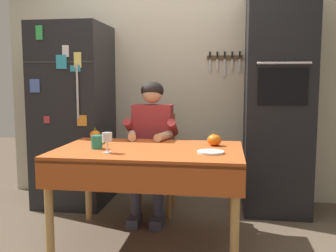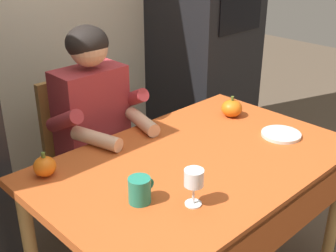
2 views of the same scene
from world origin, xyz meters
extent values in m
cube|color=black|center=(1.05, 1.00, 1.05)|extent=(0.60, 0.60, 2.10)
cube|color=black|center=(1.05, 0.70, 1.20)|extent=(0.42, 0.01, 0.32)
cylinder|color=tan|center=(0.64, -0.29, 0.35)|extent=(0.06, 0.06, 0.70)
cylinder|color=tan|center=(0.64, 0.49, 0.35)|extent=(0.06, 0.06, 0.70)
cube|color=#B24C1E|center=(0.00, 0.10, 0.72)|extent=(1.40, 0.90, 0.04)
cube|color=#B24C1E|center=(0.00, -0.34, 0.62)|extent=(1.40, 0.01, 0.20)
cube|color=#9E6B33|center=(-0.10, 0.79, 0.43)|extent=(0.40, 0.40, 0.04)
cube|color=#9E6B33|center=(-0.10, 0.97, 0.69)|extent=(0.36, 0.04, 0.48)
cylinder|color=#9E6B33|center=(-0.27, 0.62, 0.21)|extent=(0.04, 0.04, 0.41)
cylinder|color=#9E6B33|center=(-0.27, 0.96, 0.21)|extent=(0.04, 0.04, 0.41)
cylinder|color=#9E6B33|center=(0.07, 0.62, 0.21)|extent=(0.04, 0.04, 0.41)
cylinder|color=#9E6B33|center=(0.07, 0.96, 0.21)|extent=(0.04, 0.04, 0.41)
cube|color=#38384C|center=(0.00, 0.41, 0.04)|extent=(0.10, 0.22, 0.08)
cylinder|color=#38384C|center=(-0.20, 0.47, 0.23)|extent=(0.09, 0.09, 0.38)
cylinder|color=#38384C|center=(0.00, 0.47, 0.23)|extent=(0.09, 0.09, 0.38)
cube|color=#38384C|center=(-0.19, 0.63, 0.50)|extent=(0.12, 0.40, 0.11)
cube|color=#38384C|center=(-0.01, 0.63, 0.50)|extent=(0.12, 0.40, 0.11)
cube|color=#9E2D33|center=(-0.10, 0.75, 0.79)|extent=(0.36, 0.20, 0.48)
cylinder|color=#9E2D33|center=(-0.30, 0.68, 0.83)|extent=(0.07, 0.26, 0.18)
cylinder|color=#9E2D33|center=(0.10, 0.68, 0.83)|extent=(0.07, 0.26, 0.18)
cylinder|color=#D8A884|center=(-0.24, 0.51, 0.78)|extent=(0.13, 0.27, 0.07)
cylinder|color=#D8A884|center=(0.04, 0.51, 0.78)|extent=(0.13, 0.27, 0.07)
sphere|color=#D8A884|center=(-0.10, 0.73, 1.14)|extent=(0.19, 0.19, 0.19)
ellipsoid|color=black|center=(-0.10, 0.74, 1.16)|extent=(0.21, 0.21, 0.17)
cylinder|color=#237F66|center=(-0.39, 0.03, 0.79)|extent=(0.08, 0.08, 0.10)
torus|color=#237F66|center=(-0.35, 0.03, 0.80)|extent=(0.05, 0.01, 0.05)
cylinder|color=white|center=(-0.26, -0.13, 0.74)|extent=(0.06, 0.06, 0.01)
cylinder|color=white|center=(-0.26, -0.13, 0.78)|extent=(0.01, 0.01, 0.08)
cylinder|color=white|center=(-0.26, -0.13, 0.85)|extent=(0.07, 0.07, 0.06)
ellipsoid|color=orange|center=(-0.55, 0.44, 0.78)|extent=(0.09, 0.09, 0.08)
cylinder|color=#4C6023|center=(-0.55, 0.44, 0.83)|extent=(0.02, 0.02, 0.02)
ellipsoid|color=orange|center=(0.48, 0.29, 0.79)|extent=(0.11, 0.11, 0.09)
cylinder|color=#4C6023|center=(0.48, 0.29, 0.84)|extent=(0.02, 0.02, 0.02)
cylinder|color=silver|center=(0.47, -0.03, 0.75)|extent=(0.19, 0.19, 0.02)
camera|label=1|loc=(0.57, -2.74, 1.26)|focal=41.24mm
camera|label=2|loc=(-1.26, -1.03, 1.68)|focal=46.78mm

